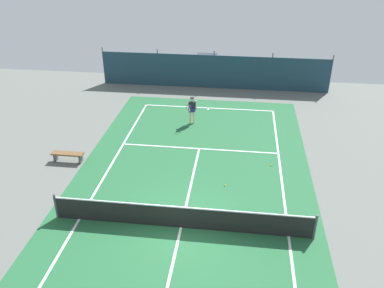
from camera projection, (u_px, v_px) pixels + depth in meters
name	position (u px, v px, depth m)	size (l,w,h in m)	color
ground_plane	(181.00, 228.00, 15.74)	(36.00, 36.00, 0.00)	slate
court_surface	(181.00, 227.00, 15.73)	(11.02, 26.60, 0.01)	#236038
tennis_net	(181.00, 217.00, 15.49)	(10.12, 0.10, 1.10)	black
back_fence	(214.00, 77.00, 29.58)	(16.30, 0.98, 2.70)	#1E3D4C
tennis_player	(192.00, 108.00, 23.65)	(0.57, 0.82, 1.64)	beige
tennis_ball_near_player	(271.00, 165.00, 19.81)	(0.07, 0.07, 0.07)	#CCDB33
tennis_ball_midcourt	(225.00, 185.00, 18.25)	(0.07, 0.07, 0.07)	#CCDB33
tennis_ball_by_sideline	(192.00, 111.00, 25.62)	(0.07, 0.07, 0.07)	#CCDB33
parked_car	(206.00, 67.00, 31.11)	(2.07, 4.23, 1.68)	navy
courtside_bench	(68.00, 155.00, 20.00)	(1.60, 0.40, 0.49)	brown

